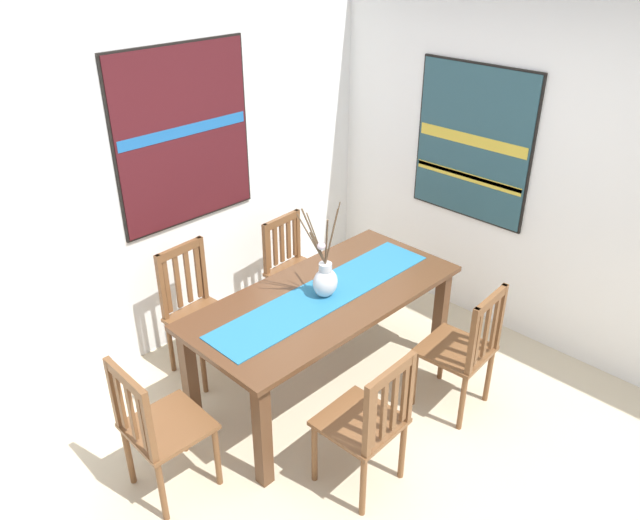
{
  "coord_description": "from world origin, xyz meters",
  "views": [
    {
      "loc": [
        -2.22,
        -1.83,
        2.9
      ],
      "look_at": [
        0.31,
        0.68,
        0.95
      ],
      "focal_mm": 34.87,
      "sensor_mm": 36.0,
      "label": 1
    }
  ],
  "objects_px": {
    "dining_table": "(325,308)",
    "chair_0": "(197,310)",
    "painting_on_back_wall": "(184,137)",
    "chair_3": "(368,422)",
    "chair_4": "(463,349)",
    "chair_1": "(159,427)",
    "chair_2": "(294,268)",
    "painting_on_side_wall": "(473,143)",
    "centerpiece_vase": "(325,279)"
  },
  "relations": [
    {
      "from": "chair_0",
      "to": "painting_on_side_wall",
      "type": "height_order",
      "value": "painting_on_side_wall"
    },
    {
      "from": "dining_table",
      "to": "painting_on_side_wall",
      "type": "relative_size",
      "value": 1.6
    },
    {
      "from": "chair_2",
      "to": "chair_1",
      "type": "bearing_deg",
      "value": -156.19
    },
    {
      "from": "chair_1",
      "to": "chair_2",
      "type": "height_order",
      "value": "chair_1"
    },
    {
      "from": "dining_table",
      "to": "chair_3",
      "type": "xyz_separation_m",
      "value": [
        -0.46,
        -0.78,
        -0.17
      ]
    },
    {
      "from": "chair_2",
      "to": "chair_3",
      "type": "height_order",
      "value": "chair_3"
    },
    {
      "from": "centerpiece_vase",
      "to": "chair_3",
      "type": "height_order",
      "value": "centerpiece_vase"
    },
    {
      "from": "painting_on_back_wall",
      "to": "painting_on_side_wall",
      "type": "distance_m",
      "value": 2.13
    },
    {
      "from": "chair_4",
      "to": "chair_3",
      "type": "bearing_deg",
      "value": -179.98
    },
    {
      "from": "chair_4",
      "to": "painting_on_side_wall",
      "type": "height_order",
      "value": "painting_on_side_wall"
    },
    {
      "from": "chair_1",
      "to": "painting_on_back_wall",
      "type": "distance_m",
      "value": 1.99
    },
    {
      "from": "dining_table",
      "to": "painting_on_back_wall",
      "type": "relative_size",
      "value": 1.5
    },
    {
      "from": "chair_3",
      "to": "painting_on_back_wall",
      "type": "height_order",
      "value": "painting_on_back_wall"
    },
    {
      "from": "chair_3",
      "to": "painting_on_side_wall",
      "type": "xyz_separation_m",
      "value": [
        2.0,
        0.74,
        0.95
      ]
    },
    {
      "from": "chair_3",
      "to": "dining_table",
      "type": "bearing_deg",
      "value": 59.71
    },
    {
      "from": "centerpiece_vase",
      "to": "chair_4",
      "type": "relative_size",
      "value": 0.72
    },
    {
      "from": "chair_3",
      "to": "chair_1",
      "type": "bearing_deg",
      "value": 136.29
    },
    {
      "from": "chair_2",
      "to": "painting_on_side_wall",
      "type": "bearing_deg",
      "value": -36.95
    },
    {
      "from": "dining_table",
      "to": "painting_on_side_wall",
      "type": "distance_m",
      "value": 1.73
    },
    {
      "from": "chair_2",
      "to": "painting_on_back_wall",
      "type": "relative_size",
      "value": 0.7
    },
    {
      "from": "chair_2",
      "to": "chair_3",
      "type": "relative_size",
      "value": 0.96
    },
    {
      "from": "chair_3",
      "to": "chair_4",
      "type": "height_order",
      "value": "chair_4"
    },
    {
      "from": "dining_table",
      "to": "chair_2",
      "type": "xyz_separation_m",
      "value": [
        0.45,
        0.78,
        -0.18
      ]
    },
    {
      "from": "centerpiece_vase",
      "to": "chair_1",
      "type": "bearing_deg",
      "value": 178.78
    },
    {
      "from": "painting_on_side_wall",
      "to": "chair_3",
      "type": "bearing_deg",
      "value": -159.76
    },
    {
      "from": "painting_on_side_wall",
      "to": "chair_1",
      "type": "bearing_deg",
      "value": 178.88
    },
    {
      "from": "centerpiece_vase",
      "to": "painting_on_side_wall",
      "type": "height_order",
      "value": "painting_on_side_wall"
    },
    {
      "from": "chair_1",
      "to": "painting_on_side_wall",
      "type": "xyz_separation_m",
      "value": [
        2.83,
        -0.06,
        0.96
      ]
    },
    {
      "from": "chair_0",
      "to": "painting_on_back_wall",
      "type": "relative_size",
      "value": 0.76
    },
    {
      "from": "dining_table",
      "to": "chair_4",
      "type": "xyz_separation_m",
      "value": [
        0.48,
        -0.78,
        -0.17
      ]
    },
    {
      "from": "dining_table",
      "to": "centerpiece_vase",
      "type": "distance_m",
      "value": 0.24
    },
    {
      "from": "painting_on_back_wall",
      "to": "chair_3",
      "type": "bearing_deg",
      "value": -98.49
    },
    {
      "from": "dining_table",
      "to": "chair_1",
      "type": "height_order",
      "value": "chair_1"
    },
    {
      "from": "chair_1",
      "to": "chair_2",
      "type": "xyz_separation_m",
      "value": [
        1.74,
        0.77,
        -0.0
      ]
    },
    {
      "from": "chair_0",
      "to": "painting_on_back_wall",
      "type": "bearing_deg",
      "value": 53.45
    },
    {
      "from": "chair_2",
      "to": "chair_3",
      "type": "distance_m",
      "value": 1.81
    },
    {
      "from": "chair_1",
      "to": "painting_on_back_wall",
      "type": "xyz_separation_m",
      "value": [
        1.13,
        1.21,
        1.12
      ]
    },
    {
      "from": "dining_table",
      "to": "chair_4",
      "type": "bearing_deg",
      "value": -58.29
    },
    {
      "from": "chair_0",
      "to": "painting_on_back_wall",
      "type": "distance_m",
      "value": 1.21
    },
    {
      "from": "centerpiece_vase",
      "to": "chair_3",
      "type": "bearing_deg",
      "value": -120.0
    },
    {
      "from": "dining_table",
      "to": "chair_0",
      "type": "xyz_separation_m",
      "value": [
        -0.47,
        0.8,
        -0.16
      ]
    },
    {
      "from": "chair_2",
      "to": "painting_on_side_wall",
      "type": "distance_m",
      "value": 1.67
    },
    {
      "from": "dining_table",
      "to": "chair_3",
      "type": "relative_size",
      "value": 2.06
    },
    {
      "from": "chair_2",
      "to": "painting_on_back_wall",
      "type": "distance_m",
      "value": 1.35
    },
    {
      "from": "chair_1",
      "to": "chair_4",
      "type": "height_order",
      "value": "chair_4"
    },
    {
      "from": "chair_1",
      "to": "chair_3",
      "type": "relative_size",
      "value": 0.99
    },
    {
      "from": "chair_0",
      "to": "chair_3",
      "type": "relative_size",
      "value": 1.04
    },
    {
      "from": "chair_3",
      "to": "painting_on_back_wall",
      "type": "xyz_separation_m",
      "value": [
        0.3,
        2.0,
        1.11
      ]
    },
    {
      "from": "chair_4",
      "to": "painting_on_side_wall",
      "type": "xyz_separation_m",
      "value": [
        1.06,
        0.74,
        0.96
      ]
    },
    {
      "from": "chair_2",
      "to": "chair_4",
      "type": "distance_m",
      "value": 1.56
    }
  ]
}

